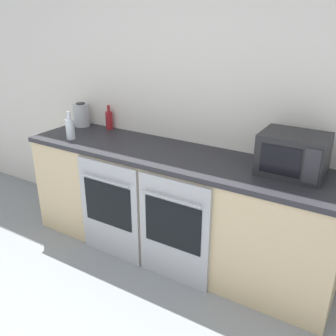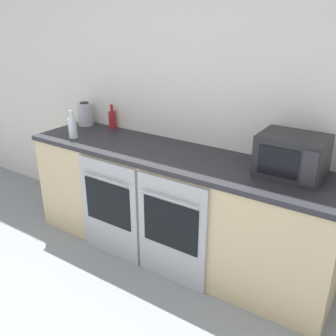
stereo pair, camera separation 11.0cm
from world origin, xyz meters
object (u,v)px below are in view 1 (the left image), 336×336
(oven_left, at_px, (109,210))
(microwave, at_px, (293,154))
(bottle_clear, at_px, (70,128))
(bottle_red, at_px, (109,120))
(kettle, at_px, (82,115))
(oven_right, at_px, (173,231))

(oven_left, xyz_separation_m, microwave, (1.34, 0.42, 0.63))
(bottle_clear, xyz_separation_m, bottle_red, (0.09, 0.43, -0.01))
(bottle_red, bearing_deg, kettle, -168.55)
(bottle_clear, relative_size, kettle, 1.08)
(oven_left, bearing_deg, microwave, 17.32)
(microwave, bearing_deg, kettle, 176.47)
(kettle, bearing_deg, oven_left, -35.50)
(bottle_red, bearing_deg, oven_right, -29.07)
(oven_right, xyz_separation_m, bottle_clear, (-1.18, 0.18, 0.58))
(oven_left, height_order, oven_right, same)
(oven_right, relative_size, bottle_clear, 3.47)
(oven_right, distance_m, microwave, 1.04)
(oven_left, relative_size, microwave, 1.97)
(microwave, distance_m, bottle_red, 1.81)
(oven_left, relative_size, bottle_red, 3.73)
(oven_left, bearing_deg, bottle_red, 127.39)
(microwave, bearing_deg, oven_right, -149.53)
(microwave, distance_m, kettle, 2.11)
(oven_right, xyz_separation_m, bottle_red, (-1.09, 0.61, 0.58))
(bottle_clear, relative_size, bottle_red, 1.07)
(oven_left, bearing_deg, kettle, 144.50)
(oven_left, bearing_deg, oven_right, 0.00)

